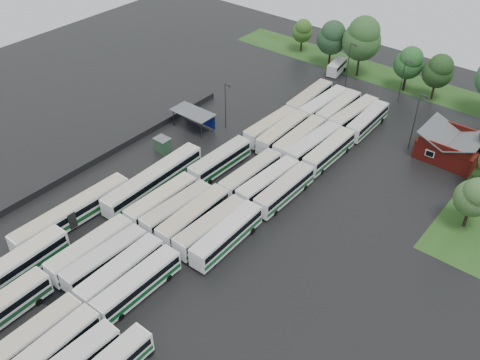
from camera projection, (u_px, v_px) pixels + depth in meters
The scene contains 50 objects.
ground at pixel (179, 226), 79.43m from camera, with size 160.00×160.00×0.00m, color black.
brick_building at pixel (450, 148), 92.64m from camera, with size 10.07×8.60×5.39m.
wash_shed at pixel (194, 114), 99.89m from camera, with size 8.20×4.20×3.58m.
utility_hut at pixel (163, 145), 94.57m from camera, with size 2.70×2.20×2.62m.
grass_strip_north at pixel (390, 78), 118.45m from camera, with size 80.00×10.00×0.01m, color #224816.
west_fence at pixel (121, 147), 95.19m from camera, with size 0.10×50.00×1.20m, color #2D2D30.
bus_r0c0 at pixel (1, 310), 64.51m from camera, with size 3.03×12.84×3.56m.
bus_r0c2 at pixel (33, 338), 61.33m from camera, with size 2.73×12.49×3.47m.
bus_r0c3 at pixel (49, 353), 59.72m from camera, with size 3.02×12.84×3.56m.
bus_r1c0 at pixel (91, 250), 72.67m from camera, with size 2.80×12.98×3.61m.
bus_r1c1 at pixel (105, 259), 71.31m from camera, with size 2.98×12.64×3.50m.
bus_r1c2 at pixel (121, 272), 69.35m from camera, with size 3.08×13.09×3.63m.
bus_r1c3 at pixel (138, 284), 67.72m from camera, with size 2.79×12.88×3.58m.
bus_r2c0 at pixel (162, 201), 81.01m from camera, with size 2.91×12.73×3.53m.
bus_r2c1 at pixel (177, 209), 79.56m from camera, with size 3.15×12.58×3.48m.
bus_r2c2 at pixel (194, 217), 78.06m from camera, with size 3.13×13.27×3.68m.
bus_r2c3 at pixel (211, 227), 76.32m from camera, with size 3.12×12.93×3.58m.
bus_r2c4 at pixel (227, 235), 74.91m from camera, with size 3.19×13.22×3.66m.
bus_r3c0 at pixel (220, 161), 89.49m from camera, with size 2.96×12.86×3.57m.
bus_r3c2 at pixel (251, 175), 86.35m from camera, with size 2.92×12.78×3.55m.
bus_r3c3 at pixel (268, 182), 84.78m from camera, with size 3.28×12.79×3.53m.
bus_r3c4 at pixel (285, 190), 83.27m from camera, with size 2.72×12.65×3.52m.
bus_r4c0 at pixel (270, 127), 98.22m from camera, with size 3.04×12.60×3.48m.
bus_r4c1 at pixel (283, 133), 96.44m from camera, with size 3.08×13.04×3.61m.
bus_r4c2 at pixel (300, 139), 94.82m from camera, with size 3.05×13.18×3.66m.
bus_r4c3 at pixel (313, 145), 93.26m from camera, with size 3.38×13.28×3.66m.
bus_r4c4 at pixel (329, 151), 91.71m from camera, with size 2.79×12.86×3.58m.
bus_r5c0 at pixel (310, 99), 106.45m from camera, with size 3.34×13.29×3.67m.
bus_r5c1 at pixel (324, 105), 104.52m from camera, with size 3.23×13.23×3.66m.
bus_r5c2 at pixel (338, 109), 103.34m from camera, with size 2.82×12.75×3.54m.
bus_r5c3 at pixel (353, 115), 101.44m from camera, with size 3.42×13.19×3.64m.
bus_r5c4 at pixel (367, 121), 99.92m from camera, with size 3.10×12.58×3.48m.
artic_bus_west_a at pixel (0, 277), 68.65m from camera, with size 3.28×19.63×3.63m.
artic_bus_west_b at pixel (154, 180), 85.19m from camera, with size 3.24×19.76×3.66m.
artic_bus_west_c at pixel (72, 213), 78.64m from camera, with size 3.16×19.47×3.60m.
minibus at pixel (337, 67), 119.41m from camera, with size 3.25×6.54×2.73m.
tree_north_0 at pixel (303, 31), 126.68m from camera, with size 4.91×4.89×8.11m.
tree_north_1 at pixel (332, 37), 118.59m from camera, with size 6.66×6.66×11.04m.
tree_north_2 at pixel (362, 38), 113.74m from camera, with size 8.32×8.32×13.77m.
tree_north_3 at pixel (409, 62), 109.78m from camera, with size 6.02×6.02×9.97m.
tree_north_4 at pixel (439, 71), 106.56m from camera, with size 6.09×6.09×10.08m.
tree_east_0 at pixel (475, 197), 75.81m from camera, with size 5.45×5.42×8.98m.
lamp_post_ne at pixel (416, 118), 92.24m from camera, with size 1.67×0.32×10.83m.
lamp_post_nw at pixel (226, 103), 98.30m from camera, with size 1.43×0.28×9.28m.
lamp_post_back_w at pixel (349, 62), 111.26m from camera, with size 1.53×0.30×9.94m.
lamp_post_back_e at pixel (403, 78), 106.55m from camera, with size 1.41×0.27×9.13m.
puddle_0 at pixel (58, 287), 69.89m from camera, with size 6.10×6.10×0.01m, color black.
puddle_2 at pixel (155, 212), 82.04m from camera, with size 6.04×6.04×0.01m, color black.
puddle_3 at pixel (199, 258), 74.20m from camera, with size 3.71×3.71×0.01m, color black.
puddle_4 at pixel (146, 351), 62.20m from camera, with size 2.27×2.27×0.01m, color black.
Camera 1 is at (44.46, -40.09, 53.43)m, focal length 40.00 mm.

